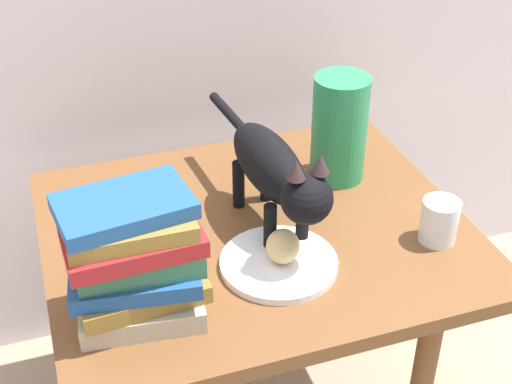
# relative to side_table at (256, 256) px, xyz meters

# --- Properties ---
(side_table) EXTENTS (0.80, 0.67, 0.56)m
(side_table) POSITION_rel_side_table_xyz_m (0.00, 0.00, 0.00)
(side_table) COLOR brown
(side_table) RESTS_ON ground
(plate) EXTENTS (0.21, 0.21, 0.01)m
(plate) POSITION_rel_side_table_xyz_m (0.00, -0.13, 0.08)
(plate) COLOR white
(plate) RESTS_ON side_table
(bread_roll) EXTENTS (0.09, 0.10, 0.05)m
(bread_roll) POSITION_rel_side_table_xyz_m (0.01, -0.12, 0.11)
(bread_roll) COLOR #E0BC7A
(bread_roll) RESTS_ON plate
(cat) EXTENTS (0.11, 0.48, 0.23)m
(cat) POSITION_rel_side_table_xyz_m (0.03, -0.02, 0.20)
(cat) COLOR black
(cat) RESTS_ON side_table
(book_stack) EXTENTS (0.22, 0.17, 0.22)m
(book_stack) POSITION_rel_side_table_xyz_m (-0.26, -0.16, 0.18)
(book_stack) COLOR #BCB299
(book_stack) RESTS_ON side_table
(green_vase) EXTENTS (0.11, 0.11, 0.23)m
(green_vase) POSITION_rel_side_table_xyz_m (0.22, 0.12, 0.19)
(green_vase) COLOR #288C51
(green_vase) RESTS_ON side_table
(candle_jar) EXTENTS (0.07, 0.07, 0.08)m
(candle_jar) POSITION_rel_side_table_xyz_m (0.31, -0.15, 0.11)
(candle_jar) COLOR silver
(candle_jar) RESTS_ON side_table
(tv_remote) EXTENTS (0.14, 0.14, 0.02)m
(tv_remote) POSITION_rel_side_table_xyz_m (-0.22, 0.14, 0.08)
(tv_remote) COLOR black
(tv_remote) RESTS_ON side_table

